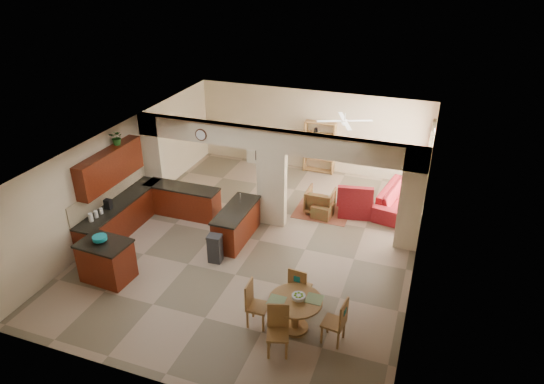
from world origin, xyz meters
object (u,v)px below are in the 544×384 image
(dining_table, at_px, (295,309))
(kitchen_island, at_px, (107,261))
(armchair, at_px, (320,200))
(sofa, at_px, (400,198))

(dining_table, bearing_deg, kitchen_island, 178.47)
(armchair, bearing_deg, dining_table, 99.71)
(dining_table, bearing_deg, sofa, 76.52)
(dining_table, distance_m, sofa, 6.07)
(kitchen_island, distance_m, sofa, 8.37)
(sofa, relative_size, armchair, 2.95)
(sofa, bearing_deg, armchair, 123.71)
(kitchen_island, relative_size, sofa, 0.51)
(kitchen_island, bearing_deg, armchair, 54.55)
(sofa, bearing_deg, kitchen_island, 143.57)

